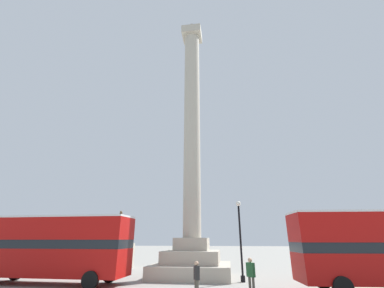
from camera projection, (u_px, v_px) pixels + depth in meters
name	position (u px, v px, depth m)	size (l,w,h in m)	color
ground_plane	(192.00, 277.00, 19.90)	(200.00, 200.00, 0.00)	gray
monument_column	(192.00, 186.00, 22.39)	(6.02, 6.02, 25.29)	#ADA593
bus_b	(55.00, 245.00, 17.51)	(10.33, 2.99, 4.27)	#A80F0C
equestrian_statue	(118.00, 250.00, 26.71)	(3.12, 2.14, 5.68)	#ADA593
street_lamp	(240.00, 239.00, 18.52)	(0.36, 0.36, 5.47)	black
pedestrian_near_lamp	(251.00, 274.00, 13.63)	(0.46, 0.48, 1.82)	#4C473D
pedestrian_by_plinth	(197.00, 277.00, 13.14)	(0.36, 0.48, 1.69)	#4C473D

